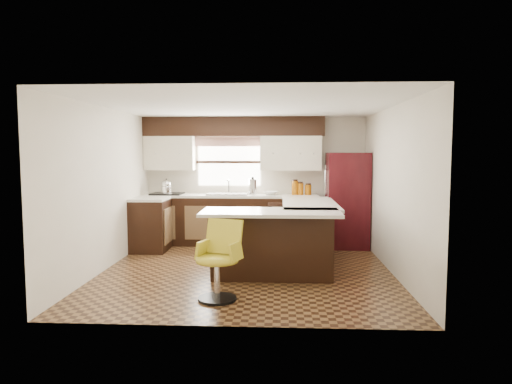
# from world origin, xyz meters

# --- Properties ---
(floor) EXTENTS (4.40, 4.40, 0.00)m
(floor) POSITION_xyz_m (0.00, 0.00, 0.00)
(floor) COLOR #49301A
(floor) RESTS_ON ground
(ceiling) EXTENTS (4.40, 4.40, 0.00)m
(ceiling) POSITION_xyz_m (0.00, 0.00, 2.40)
(ceiling) COLOR silver
(ceiling) RESTS_ON wall_back
(wall_back) EXTENTS (4.40, 0.00, 4.40)m
(wall_back) POSITION_xyz_m (0.00, 2.20, 1.20)
(wall_back) COLOR beige
(wall_back) RESTS_ON floor
(wall_front) EXTENTS (4.40, 0.00, 4.40)m
(wall_front) POSITION_xyz_m (0.00, -2.20, 1.20)
(wall_front) COLOR beige
(wall_front) RESTS_ON floor
(wall_left) EXTENTS (0.00, 4.40, 4.40)m
(wall_left) POSITION_xyz_m (-2.10, 0.00, 1.20)
(wall_left) COLOR beige
(wall_left) RESTS_ON floor
(wall_right) EXTENTS (0.00, 4.40, 4.40)m
(wall_right) POSITION_xyz_m (2.10, 0.00, 1.20)
(wall_right) COLOR beige
(wall_right) RESTS_ON floor
(base_cab_back) EXTENTS (3.30, 0.60, 0.90)m
(base_cab_back) POSITION_xyz_m (-0.45, 1.90, 0.45)
(base_cab_back) COLOR black
(base_cab_back) RESTS_ON floor
(base_cab_left) EXTENTS (0.60, 0.70, 0.90)m
(base_cab_left) POSITION_xyz_m (-1.80, 1.25, 0.45)
(base_cab_left) COLOR black
(base_cab_left) RESTS_ON floor
(counter_back) EXTENTS (3.30, 0.60, 0.04)m
(counter_back) POSITION_xyz_m (-0.45, 1.90, 0.92)
(counter_back) COLOR silver
(counter_back) RESTS_ON base_cab_back
(counter_left) EXTENTS (0.60, 0.70, 0.04)m
(counter_left) POSITION_xyz_m (-1.80, 1.25, 0.92)
(counter_left) COLOR silver
(counter_left) RESTS_ON base_cab_left
(soffit) EXTENTS (3.40, 0.35, 0.36)m
(soffit) POSITION_xyz_m (-0.40, 2.03, 2.22)
(soffit) COLOR black
(soffit) RESTS_ON wall_back
(upper_cab_left) EXTENTS (0.94, 0.35, 0.64)m
(upper_cab_left) POSITION_xyz_m (-1.62, 2.03, 1.72)
(upper_cab_left) COLOR beige
(upper_cab_left) RESTS_ON wall_back
(upper_cab_right) EXTENTS (1.14, 0.35, 0.64)m
(upper_cab_right) POSITION_xyz_m (0.68, 2.03, 1.72)
(upper_cab_right) COLOR beige
(upper_cab_right) RESTS_ON wall_back
(window_pane) EXTENTS (1.20, 0.02, 0.90)m
(window_pane) POSITION_xyz_m (-0.50, 2.18, 1.55)
(window_pane) COLOR white
(window_pane) RESTS_ON wall_back
(valance) EXTENTS (1.30, 0.06, 0.18)m
(valance) POSITION_xyz_m (-0.50, 2.14, 1.94)
(valance) COLOR #D19B93
(valance) RESTS_ON wall_back
(sink) EXTENTS (0.75, 0.45, 0.03)m
(sink) POSITION_xyz_m (-0.50, 1.88, 0.96)
(sink) COLOR #B2B2B7
(sink) RESTS_ON counter_back
(dishwasher) EXTENTS (0.58, 0.03, 0.78)m
(dishwasher) POSITION_xyz_m (0.55, 1.61, 0.43)
(dishwasher) COLOR black
(dishwasher) RESTS_ON floor
(cooktop) EXTENTS (0.58, 0.50, 0.02)m
(cooktop) POSITION_xyz_m (-1.65, 1.88, 0.96)
(cooktop) COLOR black
(cooktop) RESTS_ON counter_back
(peninsula_long) EXTENTS (0.60, 1.95, 0.90)m
(peninsula_long) POSITION_xyz_m (0.90, 0.62, 0.45)
(peninsula_long) COLOR black
(peninsula_long) RESTS_ON floor
(peninsula_return) EXTENTS (1.65, 0.60, 0.90)m
(peninsula_return) POSITION_xyz_m (0.38, -0.35, 0.45)
(peninsula_return) COLOR black
(peninsula_return) RESTS_ON floor
(counter_pen_long) EXTENTS (0.84, 1.95, 0.04)m
(counter_pen_long) POSITION_xyz_m (0.95, 0.62, 0.92)
(counter_pen_long) COLOR silver
(counter_pen_long) RESTS_ON peninsula_long
(counter_pen_return) EXTENTS (1.89, 0.84, 0.04)m
(counter_pen_return) POSITION_xyz_m (0.35, -0.44, 0.92)
(counter_pen_return) COLOR silver
(counter_pen_return) RESTS_ON peninsula_return
(refrigerator) EXTENTS (0.74, 0.71, 1.73)m
(refrigerator) POSITION_xyz_m (1.71, 1.76, 0.87)
(refrigerator) COLOR #36080D
(refrigerator) RESTS_ON floor
(bar_chair) EXTENTS (0.64, 0.64, 0.94)m
(bar_chair) POSITION_xyz_m (-0.25, -1.39, 0.47)
(bar_chair) COLOR gold
(bar_chair) RESTS_ON floor
(kettle) EXTENTS (0.20, 0.20, 0.27)m
(kettle) POSITION_xyz_m (-1.66, 1.88, 1.11)
(kettle) COLOR silver
(kettle) RESTS_ON cooktop
(percolator) EXTENTS (0.15, 0.15, 0.30)m
(percolator) POSITION_xyz_m (-0.03, 1.90, 1.09)
(percolator) COLOR silver
(percolator) RESTS_ON counter_back
(mixing_bowl) EXTENTS (0.33, 0.33, 0.07)m
(mixing_bowl) POSITION_xyz_m (0.31, 1.90, 0.98)
(mixing_bowl) COLOR white
(mixing_bowl) RESTS_ON counter_back
(canister_large) EXTENTS (0.12, 0.12, 0.26)m
(canister_large) POSITION_xyz_m (0.76, 1.92, 1.07)
(canister_large) COLOR #934E08
(canister_large) RESTS_ON counter_back
(canister_med) EXTENTS (0.12, 0.12, 0.21)m
(canister_med) POSITION_xyz_m (0.86, 1.92, 1.05)
(canister_med) COLOR #934E08
(canister_med) RESTS_ON counter_back
(canister_small) EXTENTS (0.12, 0.12, 0.19)m
(canister_small) POSITION_xyz_m (1.01, 1.92, 1.04)
(canister_small) COLOR #934E08
(canister_small) RESTS_ON counter_back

